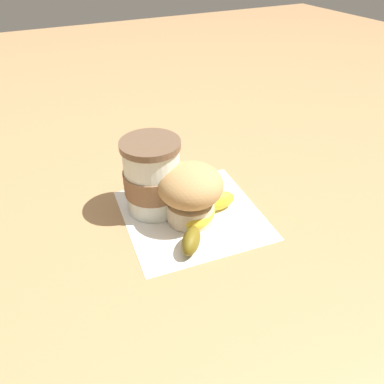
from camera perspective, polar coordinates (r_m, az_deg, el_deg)
ground_plane at (r=0.60m, az=0.00°, el=-3.47°), size 3.00×3.00×0.00m
paper_napkin at (r=0.60m, az=0.00°, el=-3.42°), size 0.23×0.23×0.00m
coffee_cup at (r=0.58m, az=-6.06°, el=2.28°), size 0.09×0.09×0.12m
muffin at (r=0.56m, az=-0.26°, el=0.19°), size 0.10×0.10×0.09m
banana at (r=0.57m, az=1.75°, el=-4.08°), size 0.14×0.10×0.03m
wooden_stirrer at (r=0.73m, az=-6.42°, el=4.09°), size 0.08×0.08×0.00m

